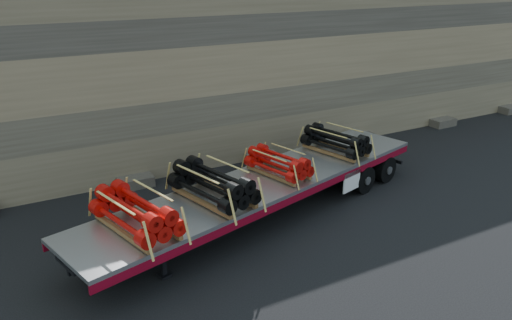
{
  "coord_description": "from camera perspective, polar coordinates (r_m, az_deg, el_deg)",
  "views": [
    {
      "loc": [
        -6.87,
        -11.31,
        7.17
      ],
      "look_at": [
        0.03,
        1.47,
        1.53
      ],
      "focal_mm": 35.0,
      "sensor_mm": 36.0,
      "label": 1
    }
  ],
  "objects": [
    {
      "name": "bundle_midrear",
      "position": [
        15.14,
        2.59,
        -0.44
      ],
      "size": [
        1.5,
        2.2,
        0.71
      ],
      "primitive_type": null,
      "rotation": [
        0.0,
        0.0,
        0.27
      ],
      "color": "red",
      "rests_on": "trailer"
    },
    {
      "name": "trailer",
      "position": [
        15.12,
        0.88,
        -4.47
      ],
      "size": [
        12.53,
        5.6,
        1.23
      ],
      "primitive_type": null,
      "rotation": [
        0.0,
        0.0,
        0.27
      ],
      "color": "#B2B4BA",
      "rests_on": "ground"
    },
    {
      "name": "rock_wall",
      "position": [
        19.44,
        -7.26,
        10.16
      ],
      "size": [
        44.0,
        3.0,
        7.0
      ],
      "primitive_type": "cube",
      "color": "#7A6B54",
      "rests_on": "ground"
    },
    {
      "name": "ground",
      "position": [
        15.05,
        2.58,
        -7.27
      ],
      "size": [
        120.0,
        120.0,
        0.0
      ],
      "primitive_type": "plane",
      "color": "black",
      "rests_on": "ground"
    },
    {
      "name": "bundle_front",
      "position": [
        12.31,
        -13.57,
        -5.98
      ],
      "size": [
        1.83,
        2.68,
        0.87
      ],
      "primitive_type": null,
      "rotation": [
        0.0,
        0.0,
        0.27
      ],
      "color": "red",
      "rests_on": "trailer"
    },
    {
      "name": "bundle_rear",
      "position": [
        17.16,
        9.08,
        2.08
      ],
      "size": [
        1.66,
        2.42,
        0.78
      ],
      "primitive_type": null,
      "rotation": [
        0.0,
        0.0,
        0.27
      ],
      "color": "black",
      "rests_on": "trailer"
    },
    {
      "name": "bundle_midfront",
      "position": [
        13.5,
        -4.94,
        -2.87
      ],
      "size": [
        1.88,
        2.75,
        0.89
      ],
      "primitive_type": null,
      "rotation": [
        0.0,
        0.0,
        0.27
      ],
      "color": "black",
      "rests_on": "trailer"
    }
  ]
}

